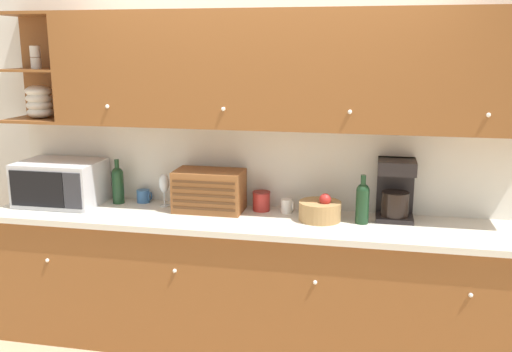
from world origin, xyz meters
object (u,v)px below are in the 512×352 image
(second_wine_bottle, at_px, (118,183))
(wine_glass, at_px, (164,184))
(mug, at_px, (144,196))
(mug_blue_second, at_px, (287,206))
(wine_bottle, at_px, (362,201))
(coffee_maker, at_px, (396,189))
(microwave, at_px, (61,183))
(fruit_basket, at_px, (320,210))
(bread_box, at_px, (209,191))
(storage_canister, at_px, (261,201))

(second_wine_bottle, relative_size, wine_glass, 1.37)
(mug, bearing_deg, mug_blue_second, -2.79)
(wine_bottle, relative_size, coffee_maker, 0.80)
(wine_glass, bearing_deg, microwave, -173.30)
(second_wine_bottle, distance_m, fruit_basket, 1.44)
(second_wine_bottle, height_order, mug_blue_second, second_wine_bottle)
(mug, bearing_deg, bread_box, -11.67)
(bread_box, bearing_deg, mug, 168.33)
(fruit_basket, bearing_deg, wine_glass, 174.38)
(microwave, bearing_deg, wine_bottle, -0.88)
(coffee_maker, bearing_deg, fruit_basket, -163.94)
(mug, xyz_separation_m, wine_bottle, (1.53, -0.18, 0.10))
(mug, distance_m, bread_box, 0.54)
(bread_box, bearing_deg, storage_canister, 12.47)
(fruit_basket, relative_size, coffee_maker, 0.69)
(microwave, distance_m, storage_canister, 1.42)
(microwave, height_order, storage_canister, microwave)
(bread_box, xyz_separation_m, coffee_maker, (1.22, 0.07, 0.06))
(mug_blue_second, distance_m, coffee_maker, 0.71)
(microwave, distance_m, coffee_maker, 2.29)
(mug, xyz_separation_m, mug_blue_second, (1.04, -0.05, 0.00))
(wine_glass, distance_m, coffee_maker, 1.56)
(bread_box, xyz_separation_m, storage_canister, (0.34, 0.08, -0.07))
(bread_box, relative_size, coffee_maker, 1.18)
(second_wine_bottle, bearing_deg, wine_bottle, -4.33)
(bread_box, bearing_deg, coffee_maker, 3.23)
(storage_canister, distance_m, wine_bottle, 0.69)
(mug, xyz_separation_m, fruit_basket, (1.27, -0.17, 0.02))
(coffee_maker, bearing_deg, wine_bottle, -144.44)
(mug_blue_second, height_order, coffee_maker, coffee_maker)
(mug, distance_m, fruit_basket, 1.28)
(microwave, distance_m, bread_box, 1.07)
(wine_glass, height_order, bread_box, bread_box)
(microwave, height_order, wine_glass, microwave)
(storage_canister, bearing_deg, microwave, -175.14)
(wine_bottle, bearing_deg, mug, 173.19)
(mug_blue_second, relative_size, coffee_maker, 0.24)
(storage_canister, bearing_deg, mug_blue_second, -6.20)
(second_wine_bottle, bearing_deg, mug_blue_second, 0.18)
(wine_glass, bearing_deg, bread_box, -7.09)
(storage_canister, height_order, coffee_maker, coffee_maker)
(second_wine_bottle, distance_m, wine_glass, 0.35)
(fruit_basket, bearing_deg, mug, 172.28)
(microwave, height_order, mug_blue_second, microwave)
(microwave, bearing_deg, wine_glass, 6.70)
(wine_glass, xyz_separation_m, fruit_basket, (1.09, -0.11, -0.09))
(wine_glass, distance_m, fruit_basket, 1.10)
(mug_blue_second, relative_size, fruit_basket, 0.34)
(storage_canister, height_order, fruit_basket, fruit_basket)
(wine_glass, distance_m, bread_box, 0.34)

